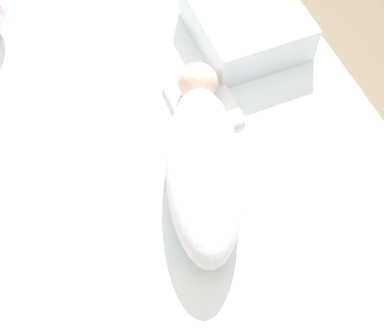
{
  "coord_description": "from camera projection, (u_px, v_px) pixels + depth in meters",
  "views": [
    {
      "loc": [
        -0.65,
        0.23,
        1.27
      ],
      "look_at": [
        -0.04,
        -0.01,
        0.17
      ],
      "focal_mm": 50.0,
      "sensor_mm": 36.0,
      "label": 1
    }
  ],
  "objects": [
    {
      "name": "ground_plane",
      "position": [
        182.0,
        187.0,
        1.45
      ],
      "size": [
        12.0,
        12.0,
        0.0
      ],
      "primitive_type": "plane",
      "color": "#7A6B56"
    },
    {
      "name": "bed_mattress",
      "position": [
        181.0,
        176.0,
        1.39
      ],
      "size": [
        1.54,
        1.09,
        0.12
      ],
      "color": "white",
      "rests_on": "ground_plane"
    },
    {
      "name": "burp_cloth",
      "position": [
        203.0,
        104.0,
        1.43
      ],
      "size": [
        0.19,
        0.16,
        0.02
      ],
      "color": "white",
      "rests_on": "bed_mattress"
    },
    {
      "name": "swaddled_baby",
      "position": [
        203.0,
        162.0,
        1.26
      ],
      "size": [
        0.56,
        0.33,
        0.15
      ],
      "rotation": [
        0.0,
        0.0,
        5.94
      ],
      "color": "white",
      "rests_on": "bed_mattress"
    },
    {
      "name": "pillow",
      "position": [
        246.0,
        22.0,
        1.52
      ],
      "size": [
        0.32,
        0.29,
        0.11
      ],
      "color": "white",
      "rests_on": "bed_mattress"
    }
  ]
}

